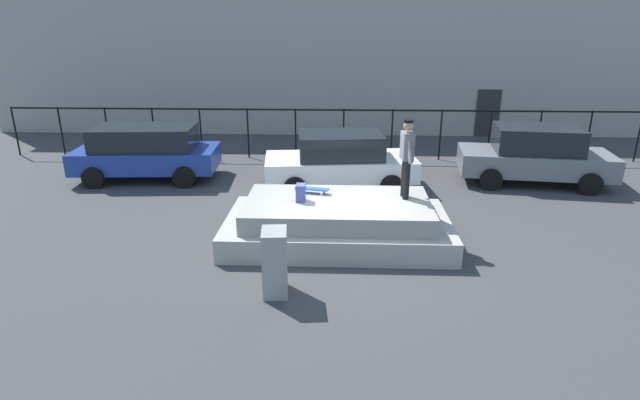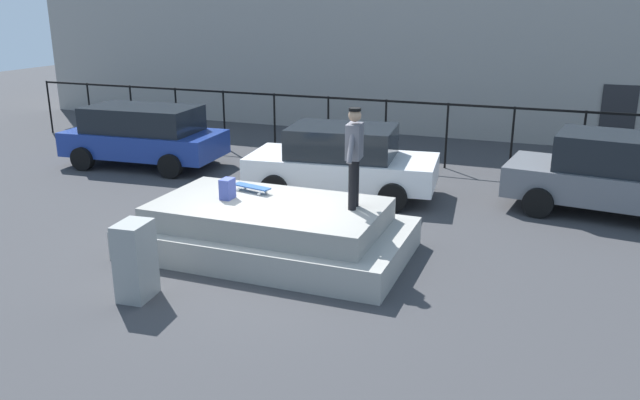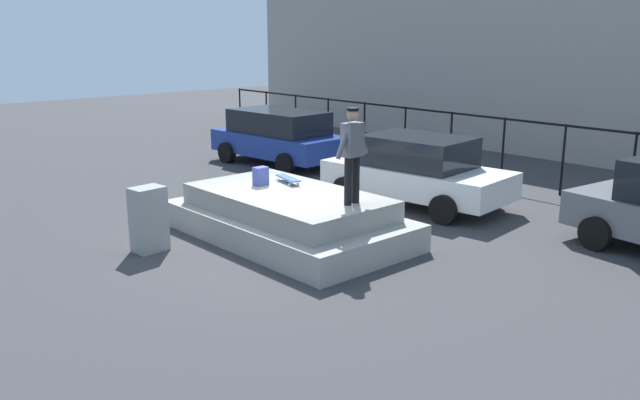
{
  "view_description": "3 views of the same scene",
  "coord_description": "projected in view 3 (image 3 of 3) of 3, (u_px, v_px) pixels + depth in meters",
  "views": [
    {
      "loc": [
        -0.1,
        -10.29,
        4.64
      ],
      "look_at": [
        -0.57,
        0.98,
        0.69
      ],
      "focal_mm": 28.4,
      "sensor_mm": 36.0,
      "label": 1
    },
    {
      "loc": [
        4.61,
        -9.53,
        4.39
      ],
      "look_at": [
        0.45,
        1.24,
        0.77
      ],
      "focal_mm": 35.62,
      "sensor_mm": 36.0,
      "label": 2
    },
    {
      "loc": [
        9.72,
        -7.79,
        4.02
      ],
      "look_at": [
        -0.7,
        1.6,
        0.43
      ],
      "focal_mm": 37.39,
      "sensor_mm": 36.0,
      "label": 3
    }
  ],
  "objects": [
    {
      "name": "fence_row",
      "position": [
        504.0,
        139.0,
        17.62
      ],
      "size": [
        24.06,
        0.06,
        1.79
      ],
      "color": "black",
      "rests_on": "ground_plane"
    },
    {
      "name": "warehouse_building",
      "position": [
        634.0,
        54.0,
        21.88
      ],
      "size": [
        31.43,
        6.93,
        6.5
      ],
      "color": "gray",
      "rests_on": "ground_plane"
    },
    {
      "name": "car_white_sedan_mid",
      "position": [
        417.0,
        170.0,
        15.59
      ],
      "size": [
        4.55,
        2.53,
        1.63
      ],
      "color": "white",
      "rests_on": "ground_plane"
    },
    {
      "name": "backpack",
      "position": [
        261.0,
        176.0,
        13.58
      ],
      "size": [
        0.2,
        0.28,
        0.38
      ],
      "primitive_type": "cube",
      "rotation": [
        0.0,
        0.0,
        1.56
      ],
      "color": "#3F4C99",
      "rests_on": "concrete_ledge"
    },
    {
      "name": "car_blue_hatchback_near",
      "position": [
        279.0,
        136.0,
        20.33
      ],
      "size": [
        4.43,
        2.39,
        1.65
      ],
      "color": "navy",
      "rests_on": "ground_plane"
    },
    {
      "name": "ground_plane",
      "position": [
        283.0,
        241.0,
        13.04
      ],
      "size": [
        60.0,
        60.0,
        0.0
      ],
      "primitive_type": "plane",
      "color": "#38383A"
    },
    {
      "name": "skateboarder",
      "position": [
        352.0,
        149.0,
        11.93
      ],
      "size": [
        0.28,
        0.88,
        1.75
      ],
      "color": "black",
      "rests_on": "concrete_ledge"
    },
    {
      "name": "concrete_ledge",
      "position": [
        288.0,
        217.0,
        13.2
      ],
      "size": [
        4.98,
        2.78,
        0.93
      ],
      "color": "#9E9B93",
      "rests_on": "ground_plane"
    },
    {
      "name": "utility_box",
      "position": [
        149.0,
        219.0,
        12.36
      ],
      "size": [
        0.5,
        0.64,
        1.22
      ],
      "primitive_type": "cube",
      "rotation": [
        0.0,
        0.0,
        0.1
      ],
      "color": "gray",
      "rests_on": "ground_plane"
    },
    {
      "name": "skateboard",
      "position": [
        288.0,
        178.0,
        13.8
      ],
      "size": [
        0.81,
        0.37,
        0.12
      ],
      "color": "#264C8C",
      "rests_on": "concrete_ledge"
    }
  ]
}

